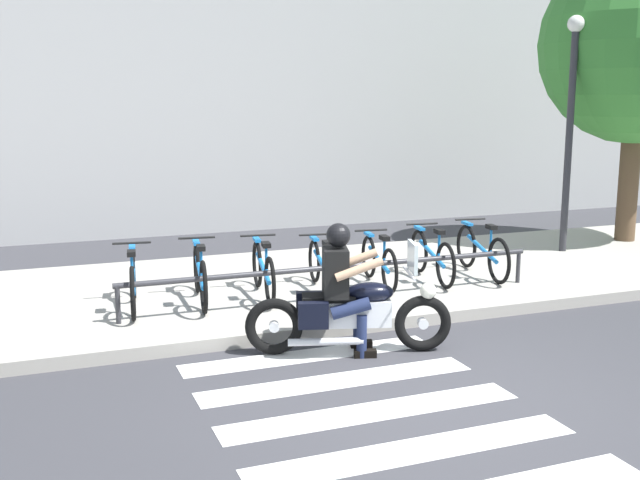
# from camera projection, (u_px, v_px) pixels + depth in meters

# --- Properties ---
(ground_plane) EXTENTS (48.00, 48.00, 0.00)m
(ground_plane) POSITION_uv_depth(u_px,v_px,m) (433.00, 402.00, 6.91)
(ground_plane) COLOR #38383D
(sidewalk) EXTENTS (24.00, 4.40, 0.15)m
(sidewalk) POSITION_uv_depth(u_px,v_px,m) (284.00, 287.00, 10.82)
(sidewalk) COLOR #A8A399
(sidewalk) RESTS_ON ground
(crosswalk_stripe_1) EXTENTS (2.80, 0.40, 0.01)m
(crosswalk_stripe_1) POSITION_uv_depth(u_px,v_px,m) (415.00, 450.00, 5.96)
(crosswalk_stripe_1) COLOR white
(crosswalk_stripe_1) RESTS_ON ground
(crosswalk_stripe_2) EXTENTS (2.80, 0.40, 0.01)m
(crosswalk_stripe_2) POSITION_uv_depth(u_px,v_px,m) (372.00, 412.00, 6.69)
(crosswalk_stripe_2) COLOR white
(crosswalk_stripe_2) RESTS_ON ground
(crosswalk_stripe_3) EXTENTS (2.80, 0.40, 0.01)m
(crosswalk_stripe_3) POSITION_uv_depth(u_px,v_px,m) (337.00, 381.00, 7.43)
(crosswalk_stripe_3) COLOR white
(crosswalk_stripe_3) RESTS_ON ground
(crosswalk_stripe_4) EXTENTS (2.80, 0.40, 0.01)m
(crosswalk_stripe_4) POSITION_uv_depth(u_px,v_px,m) (309.00, 355.00, 8.16)
(crosswalk_stripe_4) COLOR white
(crosswalk_stripe_4) RESTS_ON ground
(motorcycle) EXTENTS (2.18, 0.92, 1.22)m
(motorcycle) POSITION_uv_depth(u_px,v_px,m) (350.00, 312.00, 8.18)
(motorcycle) COLOR black
(motorcycle) RESTS_ON ground
(rider) EXTENTS (0.73, 0.66, 1.43)m
(rider) POSITION_uv_depth(u_px,v_px,m) (343.00, 279.00, 8.11)
(rider) COLOR black
(rider) RESTS_ON ground
(bicycle_0) EXTENTS (0.48, 1.66, 0.79)m
(bicycle_0) POSITION_uv_depth(u_px,v_px,m) (133.00, 281.00, 9.34)
(bicycle_0) COLOR black
(bicycle_0) RESTS_ON sidewalk
(bicycle_1) EXTENTS (0.48, 1.71, 0.80)m
(bicycle_1) POSITION_uv_depth(u_px,v_px,m) (200.00, 275.00, 9.64)
(bicycle_1) COLOR black
(bicycle_1) RESTS_ON sidewalk
(bicycle_2) EXTENTS (0.48, 1.68, 0.77)m
(bicycle_2) POSITION_uv_depth(u_px,v_px,m) (263.00, 271.00, 9.94)
(bicycle_2) COLOR black
(bicycle_2) RESTS_ON sidewalk
(bicycle_3) EXTENTS (0.48, 1.61, 0.73)m
(bicycle_3) POSITION_uv_depth(u_px,v_px,m) (323.00, 267.00, 10.24)
(bicycle_3) COLOR black
(bicycle_3) RESTS_ON sidewalk
(bicycle_4) EXTENTS (0.48, 1.56, 0.75)m
(bicycle_4) POSITION_uv_depth(u_px,v_px,m) (379.00, 262.00, 10.54)
(bicycle_4) COLOR black
(bicycle_4) RESTS_ON sidewalk
(bicycle_5) EXTENTS (0.48, 1.67, 0.78)m
(bicycle_5) POSITION_uv_depth(u_px,v_px,m) (432.00, 256.00, 10.83)
(bicycle_5) COLOR black
(bicycle_5) RESTS_ON sidewalk
(bicycle_6) EXTENTS (0.48, 1.75, 0.80)m
(bicycle_6) POSITION_uv_depth(u_px,v_px,m) (482.00, 251.00, 11.13)
(bicycle_6) COLOR black
(bicycle_6) RESTS_ON sidewalk
(bike_rack) EXTENTS (5.63, 0.07, 0.49)m
(bike_rack) POSITION_uv_depth(u_px,v_px,m) (338.00, 269.00, 9.72)
(bike_rack) COLOR #333338
(bike_rack) RESTS_ON sidewalk
(street_lamp) EXTENTS (0.28, 0.28, 4.06)m
(street_lamp) POSITION_uv_depth(u_px,v_px,m) (571.00, 114.00, 12.58)
(street_lamp) COLOR #2D2D33
(street_lamp) RESTS_ON ground
(tree_near_rack) EXTENTS (3.49, 3.49, 5.40)m
(tree_near_rack) POSITION_uv_depth(u_px,v_px,m) (639.00, 46.00, 13.35)
(tree_near_rack) COLOR brown
(tree_near_rack) RESTS_ON ground
(building_backdrop) EXTENTS (24.00, 1.20, 9.14)m
(building_backdrop) POSITION_uv_depth(u_px,v_px,m) (192.00, 5.00, 15.22)
(building_backdrop) COLOR #ACACAC
(building_backdrop) RESTS_ON ground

